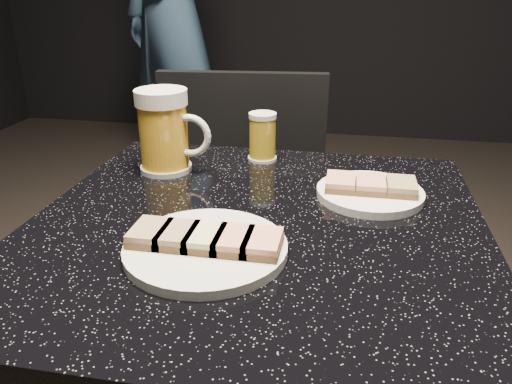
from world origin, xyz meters
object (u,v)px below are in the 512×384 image
at_px(plate_large, 206,248).
at_px(chair, 238,233).
at_px(table, 256,346).
at_px(patron, 170,13).
at_px(plate_small, 370,193).
at_px(beer_tumbler, 262,137).
at_px(beer_mug, 165,131).

xyz_separation_m(plate_large, chair, (-0.07, 0.51, -0.26)).
xyz_separation_m(table, chair, (-0.12, 0.41, -0.01)).
bearing_deg(patron, plate_large, -27.55).
height_order(table, chair, chair).
bearing_deg(plate_large, patron, 110.60).
xyz_separation_m(plate_small, chair, (-0.30, 0.28, -0.26)).
bearing_deg(chair, plate_large, -81.94).
relative_size(plate_small, chair, 0.21).
distance_m(beer_tumbler, chair, 0.33).
bearing_deg(chair, table, -73.23).
bearing_deg(beer_tumbler, plate_large, -91.63).
relative_size(patron, table, 2.47).
distance_m(plate_small, beer_mug, 0.40).
xyz_separation_m(beer_mug, beer_tumbler, (0.17, 0.09, -0.03)).
bearing_deg(plate_small, table, -143.83).
height_order(plate_small, chair, chair).
bearing_deg(table, plate_large, -115.33).
distance_m(table, beer_mug, 0.43).
xyz_separation_m(plate_large, plate_small, (0.23, 0.23, 0.00)).
bearing_deg(plate_small, chair, 136.77).
xyz_separation_m(patron, chair, (0.66, -1.42, -0.43)).
xyz_separation_m(plate_large, beer_tumbler, (0.01, 0.39, 0.04)).
bearing_deg(beer_mug, plate_small, -8.73).
height_order(plate_small, patron, patron).
xyz_separation_m(plate_large, table, (0.05, 0.11, -0.25)).
height_order(beer_mug, beer_tumbler, beer_mug).
distance_m(plate_large, beer_tumbler, 0.39).
distance_m(plate_large, table, 0.28).
bearing_deg(plate_small, beer_mug, 171.27).
bearing_deg(plate_large, plate_small, 46.09).
height_order(plate_large, beer_mug, beer_mug).
height_order(plate_small, table, plate_small).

